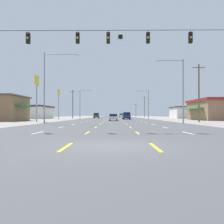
{
  "coord_description": "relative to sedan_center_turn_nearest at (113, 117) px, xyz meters",
  "views": [
    {
      "loc": [
        0.16,
        -9.96,
        1.27
      ],
      "look_at": [
        -0.77,
        74.85,
        2.26
      ],
      "focal_mm": 38.9,
      "sensor_mm": 36.0,
      "label": 1
    }
  ],
  "objects": [
    {
      "name": "suv_far_left_midfar",
      "position": [
        -6.66,
        40.1,
        0.27
      ],
      "size": [
        1.98,
        4.9,
        1.98
      ],
      "color": "#235B2D",
      "rests_on": "ground"
    },
    {
      "name": "suv_inner_right_near",
      "position": [
        3.6,
        14.55,
        0.27
      ],
      "size": [
        1.98,
        4.9,
        1.98
      ],
      "color": "navy",
      "rests_on": "ground"
    },
    {
      "name": "suv_inner_right_farther",
      "position": [
        3.83,
        78.88,
        0.27
      ],
      "size": [
        1.98,
        4.9,
        1.98
      ],
      "color": "silver",
      "rests_on": "ground"
    },
    {
      "name": "lot_apron_right",
      "position": [
        24.89,
        23.58,
        -0.75
      ],
      "size": [
        28.0,
        440.0,
        0.01
      ],
      "primitive_type": "cube",
      "color": "gray",
      "rests_on": "ground"
    },
    {
      "name": "utility_pole_right_row_2",
      "position": [
        14.89,
        66.12,
        4.62
      ],
      "size": [
        2.2,
        0.26,
        10.36
      ],
      "color": "brown",
      "rests_on": "ground"
    },
    {
      "name": "lot_apron_left",
      "position": [
        -24.61,
        23.58,
        -0.75
      ],
      "size": [
        28.0,
        440.0,
        0.01
      ],
      "primitive_type": "cube",
      "color": "gray",
      "rests_on": "ground"
    },
    {
      "name": "sedan_center_turn_far",
      "position": [
        0.03,
        50.12,
        0.0
      ],
      "size": [
        1.8,
        4.5,
        1.46
      ],
      "color": "red",
      "rests_on": "ground"
    },
    {
      "name": "streetlight_left_row_0",
      "position": [
        -9.46,
        -17.03,
        5.36
      ],
      "size": [
        5.14,
        0.26,
        10.43
      ],
      "color": "gray",
      "rests_on": "ground"
    },
    {
      "name": "signal_span_wire",
      "position": [
        0.09,
        -31.49,
        4.96
      ],
      "size": [
        25.99,
        0.53,
        9.47
      ],
      "color": "brown",
      "rests_on": "ground"
    },
    {
      "name": "streetlight_left_row_1",
      "position": [
        -9.61,
        19.35,
        4.34
      ],
      "size": [
        3.83,
        0.26,
        8.76
      ],
      "color": "gray",
      "rests_on": "ground"
    },
    {
      "name": "storefront_left_row_2",
      "position": [
        -27.78,
        30.57,
        1.44
      ],
      "size": [
        10.72,
        17.9,
        4.36
      ],
      "color": "silver",
      "rests_on": "ground"
    },
    {
      "name": "storefront_right_row_1",
      "position": [
        25.79,
        6.51,
        1.78
      ],
      "size": [
        13.3,
        15.78,
        5.03
      ],
      "color": "#8C6B4C",
      "rests_on": "ground"
    },
    {
      "name": "suv_inner_right_mid",
      "position": [
        3.84,
        28.0,
        0.27
      ],
      "size": [
        1.98,
        4.9,
        1.98
      ],
      "color": "#235B2D",
      "rests_on": "ground"
    },
    {
      "name": "pole_sign_left_row_2",
      "position": [
        -14.99,
        13.49,
        5.47
      ],
      "size": [
        0.24,
        2.16,
        8.17
      ],
      "color": "gray",
      "rests_on": "ground"
    },
    {
      "name": "sedan_center_turn_nearest",
      "position": [
        0.0,
        0.0,
        0.0
      ],
      "size": [
        1.8,
        4.5,
        1.46
      ],
      "color": "silver",
      "rests_on": "ground"
    },
    {
      "name": "streetlight_right_row_1",
      "position": [
        9.88,
        19.35,
        4.25
      ],
      "size": [
        3.84,
        0.26,
        8.58
      ],
      "color": "gray",
      "rests_on": "ground"
    },
    {
      "name": "streetlight_right_row_0",
      "position": [
        9.86,
        -17.03,
        4.73
      ],
      "size": [
        4.17,
        0.26,
        9.43
      ],
      "color": "gray",
      "rests_on": "ground"
    },
    {
      "name": "lane_markings",
      "position": [
        0.14,
        62.08,
        -0.75
      ],
      "size": [
        10.64,
        227.6,
        0.01
      ],
      "color": "white",
      "rests_on": "ground"
    },
    {
      "name": "storefront_right_row_2",
      "position": [
        26.38,
        36.76,
        1.39
      ],
      "size": [
        9.88,
        12.16,
        4.25
      ],
      "color": "silver",
      "rests_on": "ground"
    },
    {
      "name": "pole_sign_left_row_1",
      "position": [
        -13.96,
        -8.3,
        5.57
      ],
      "size": [
        0.24,
        1.81,
        8.46
      ],
      "color": "gray",
      "rests_on": "ground"
    },
    {
      "name": "utility_pole_right_row_0",
      "position": [
        14.92,
        -10.27,
        4.48
      ],
      "size": [
        2.2,
        0.26,
        10.08
      ],
      "color": "brown",
      "rests_on": "ground"
    },
    {
      "name": "ground_plane",
      "position": [
        0.14,
        23.58,
        -0.76
      ],
      "size": [
        572.0,
        572.0,
        0.0
      ],
      "primitive_type": "plane",
      "color": "#4C4C4F"
    },
    {
      "name": "utility_pole_left_row_1",
      "position": [
        -13.53,
        27.34,
        4.19
      ],
      "size": [
        2.2,
        0.26,
        9.5
      ],
      "color": "brown",
      "rests_on": "ground"
    },
    {
      "name": "utility_pole_right_row_3",
      "position": [
        13.92,
        103.14,
        3.7
      ],
      "size": [
        2.2,
        0.26,
        8.54
      ],
      "color": "brown",
      "rests_on": "ground"
    }
  ]
}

